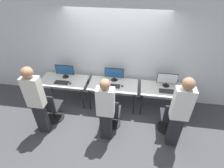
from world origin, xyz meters
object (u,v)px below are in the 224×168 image
(person_right, at_px, (180,112))
(monitor_left, at_px, (65,71))
(mouse_right, at_px, (177,92))
(keyboard_center, at_px, (113,86))
(keyboard_left, at_px, (62,83))
(mouse_left, at_px, (70,83))
(mouse_center, at_px, (122,86))
(monitor_right, at_px, (167,79))
(office_chair_right, at_px, (170,119))
(monitor_center, at_px, (114,74))
(office_chair_left, at_px, (52,109))
(keyboard_right, at_px, (167,91))
(person_center, at_px, (106,109))
(person_left, at_px, (36,99))
(office_chair_center, at_px, (111,114))

(person_right, bearing_deg, monitor_left, 156.61)
(mouse_right, bearing_deg, keyboard_center, 179.76)
(keyboard_left, distance_m, mouse_left, 0.24)
(monitor_left, xyz_separation_m, keyboard_center, (1.37, -0.24, -0.19))
(mouse_center, xyz_separation_m, mouse_right, (1.36, -0.03, 0.00))
(mouse_left, relative_size, monitor_right, 0.17)
(mouse_right, distance_m, office_chair_right, 0.73)
(monitor_left, relative_size, monitor_center, 1.00)
(office_chair_left, relative_size, office_chair_right, 1.00)
(mouse_left, relative_size, keyboard_center, 0.24)
(monitor_left, distance_m, office_chair_right, 2.99)
(mouse_left, xyz_separation_m, keyboard_right, (2.49, 0.04, -0.01))
(monitor_center, height_order, mouse_center, monitor_center)
(keyboard_right, relative_size, office_chair_right, 0.42)
(mouse_left, height_order, monitor_right, monitor_right)
(monitor_left, bearing_deg, keyboard_left, -90.00)
(person_center, relative_size, keyboard_right, 4.27)
(mouse_left, distance_m, person_left, 1.10)
(mouse_left, height_order, mouse_center, same)
(person_left, relative_size, monitor_right, 3.41)
(monitor_right, distance_m, office_chair_right, 1.01)
(office_chair_center, bearing_deg, monitor_center, 93.35)
(monitor_left, xyz_separation_m, keyboard_right, (2.74, -0.26, -0.19))
(monitor_center, bearing_deg, mouse_center, -46.53)
(monitor_center, bearing_deg, office_chair_right, -32.24)
(person_left, height_order, office_chair_right, person_left)
(person_left, distance_m, office_chair_center, 1.71)
(office_chair_right, bearing_deg, keyboard_right, 96.70)
(monitor_center, bearing_deg, keyboard_right, -12.69)
(monitor_left, relative_size, monitor_right, 1.00)
(mouse_left, relative_size, mouse_center, 1.00)
(office_chair_left, relative_size, person_right, 0.51)
(office_chair_left, xyz_separation_m, mouse_center, (1.68, 0.73, 0.36))
(keyboard_center, relative_size, mouse_right, 4.20)
(keyboard_center, distance_m, monitor_right, 1.40)
(monitor_left, relative_size, person_right, 0.29)
(mouse_left, xyz_separation_m, mouse_center, (1.37, 0.09, 0.00))
(person_center, xyz_separation_m, person_right, (1.47, 0.06, 0.09))
(office_chair_center, relative_size, person_center, 0.55)
(person_left, bearing_deg, monitor_left, 84.73)
(office_chair_left, relative_size, mouse_right, 9.89)
(mouse_right, bearing_deg, office_chair_left, -167.11)
(office_chair_left, distance_m, office_chair_right, 2.87)
(keyboard_right, bearing_deg, mouse_left, -179.07)
(monitor_left, height_order, keyboard_right, monitor_left)
(person_left, height_order, mouse_center, person_left)
(person_center, relative_size, mouse_right, 17.92)
(person_left, relative_size, mouse_right, 19.53)
(mouse_center, height_order, office_chair_center, office_chair_center)
(monitor_right, bearing_deg, mouse_right, -44.15)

